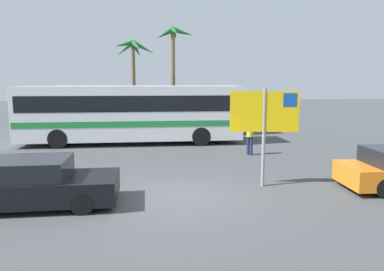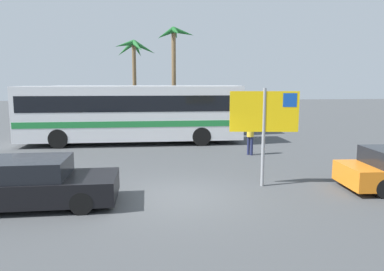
# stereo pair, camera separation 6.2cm
# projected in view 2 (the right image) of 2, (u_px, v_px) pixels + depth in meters

# --- Properties ---
(ground) EXTENTS (120.00, 120.00, 0.00)m
(ground) POSITION_uv_depth(u_px,v_px,m) (177.00, 197.00, 10.81)
(ground) COLOR #424447
(bus_front_coach) EXTENTS (12.00, 2.49, 3.17)m
(bus_front_coach) POSITION_uv_depth(u_px,v_px,m) (132.00, 112.00, 19.99)
(bus_front_coach) COLOR white
(bus_front_coach) RESTS_ON ground
(bus_rear_coach) EXTENTS (12.00, 2.49, 3.17)m
(bus_rear_coach) POSITION_uv_depth(u_px,v_px,m) (149.00, 107.00, 23.61)
(bus_rear_coach) COLOR silver
(bus_rear_coach) RESTS_ON ground
(ferry_sign) EXTENTS (2.19, 0.35, 3.20)m
(ferry_sign) POSITION_uv_depth(u_px,v_px,m) (266.00, 115.00, 11.62)
(ferry_sign) COLOR gray
(ferry_sign) RESTS_ON ground
(car_black) EXTENTS (4.40, 1.93, 1.32)m
(car_black) POSITION_uv_depth(u_px,v_px,m) (33.00, 183.00, 9.95)
(car_black) COLOR black
(car_black) RESTS_ON ground
(pedestrian_near_sign) EXTENTS (0.32, 0.32, 1.78)m
(pedestrian_near_sign) POSITION_uv_depth(u_px,v_px,m) (250.00, 133.00, 16.91)
(pedestrian_near_sign) COLOR #1E2347
(pedestrian_near_sign) RESTS_ON ground
(palm_tree_seaside) EXTENTS (3.46, 3.60, 6.85)m
(palm_tree_seaside) POSITION_uv_depth(u_px,v_px,m) (134.00, 57.00, 29.96)
(palm_tree_seaside) COLOR brown
(palm_tree_seaside) RESTS_ON ground
(palm_tree_inland) EXTENTS (2.89, 3.11, 7.45)m
(palm_tree_inland) POSITION_uv_depth(u_px,v_px,m) (174.00, 49.00, 27.02)
(palm_tree_inland) COLOR brown
(palm_tree_inland) RESTS_ON ground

